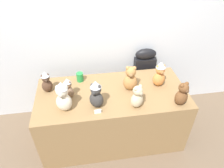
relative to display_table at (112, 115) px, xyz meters
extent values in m
plane|color=brown|center=(0.00, -0.25, -0.37)|extent=(10.00, 10.00, 0.00)
cube|color=silver|center=(0.00, 0.64, 0.93)|extent=(7.00, 0.08, 2.60)
cube|color=olive|center=(0.00, 0.00, 0.00)|extent=(1.70, 0.78, 0.74)
cube|color=black|center=(0.53, 0.52, 0.05)|extent=(0.28, 0.13, 0.83)
ellipsoid|color=black|center=(0.53, 0.52, 0.52)|extent=(0.28, 0.13, 0.15)
ellipsoid|color=#D17F3D|center=(0.56, 0.05, 0.46)|extent=(0.15, 0.13, 0.18)
sphere|color=#D17F3D|center=(0.56, 0.05, 0.59)|extent=(0.11, 0.11, 0.11)
sphere|color=#D17F3D|center=(0.52, 0.05, 0.63)|extent=(0.04, 0.04, 0.04)
sphere|color=#D17F3D|center=(0.59, 0.06, 0.63)|extent=(0.04, 0.04, 0.04)
sphere|color=#A06536|center=(0.56, 0.01, 0.58)|extent=(0.04, 0.04, 0.04)
cone|color=silver|center=(0.56, 0.05, 0.65)|extent=(0.11, 0.11, 0.07)
ellipsoid|color=#B27A42|center=(0.21, 0.03, 0.47)|extent=(0.18, 0.16, 0.19)
sphere|color=#B27A42|center=(0.21, 0.03, 0.61)|extent=(0.12, 0.12, 0.12)
sphere|color=#B27A42|center=(0.18, 0.04, 0.66)|extent=(0.04, 0.04, 0.04)
sphere|color=#B27A42|center=(0.25, 0.02, 0.66)|extent=(0.04, 0.04, 0.04)
sphere|color=olive|center=(0.20, -0.02, 0.60)|extent=(0.05, 0.05, 0.05)
ellipsoid|color=beige|center=(-0.51, -0.19, 0.47)|extent=(0.18, 0.17, 0.20)
sphere|color=beige|center=(-0.51, -0.19, 0.61)|extent=(0.12, 0.12, 0.12)
sphere|color=beige|center=(-0.55, -0.18, 0.66)|extent=(0.04, 0.04, 0.04)
sphere|color=beige|center=(-0.48, -0.20, 0.66)|extent=(0.04, 0.04, 0.04)
sphere|color=#ABA08A|center=(-0.53, -0.24, 0.60)|extent=(0.05, 0.05, 0.05)
cone|color=silver|center=(-0.51, -0.19, 0.68)|extent=(0.12, 0.12, 0.08)
ellipsoid|color=#383533|center=(-0.19, -0.19, 0.46)|extent=(0.19, 0.18, 0.18)
sphere|color=#383533|center=(-0.19, -0.19, 0.59)|extent=(0.11, 0.11, 0.11)
sphere|color=#383533|center=(-0.22, -0.17, 0.64)|extent=(0.04, 0.04, 0.04)
sphere|color=#383533|center=(-0.16, -0.21, 0.64)|extent=(0.04, 0.04, 0.04)
sphere|color=#32302E|center=(-0.21, -0.23, 0.58)|extent=(0.05, 0.05, 0.05)
cone|color=silver|center=(-0.19, -0.19, 0.66)|extent=(0.11, 0.11, 0.07)
ellipsoid|color=#CCB78E|center=(0.22, -0.26, 0.45)|extent=(0.18, 0.17, 0.17)
sphere|color=#CCB78E|center=(0.22, -0.26, 0.58)|extent=(0.10, 0.10, 0.10)
sphere|color=#CCB78E|center=(0.19, -0.27, 0.62)|extent=(0.04, 0.04, 0.04)
sphere|color=#CCB78E|center=(0.24, -0.24, 0.62)|extent=(0.04, 0.04, 0.04)
sphere|color=#9D8E71|center=(0.24, -0.29, 0.57)|extent=(0.04, 0.04, 0.04)
ellipsoid|color=#4C3323|center=(-0.71, 0.14, 0.44)|extent=(0.14, 0.13, 0.15)
sphere|color=#4C3323|center=(-0.71, 0.14, 0.55)|extent=(0.09, 0.09, 0.09)
sphere|color=#4C3323|center=(-0.74, 0.13, 0.59)|extent=(0.03, 0.03, 0.03)
sphere|color=#4C3323|center=(-0.69, 0.14, 0.59)|extent=(0.03, 0.03, 0.03)
sphere|color=#412E23|center=(-0.70, 0.10, 0.54)|extent=(0.04, 0.04, 0.04)
cone|color=silver|center=(-0.71, 0.14, 0.60)|extent=(0.09, 0.09, 0.06)
ellipsoid|color=brown|center=(0.68, -0.29, 0.46)|extent=(0.18, 0.16, 0.17)
sphere|color=brown|center=(0.68, -0.29, 0.58)|extent=(0.10, 0.10, 0.10)
sphere|color=brown|center=(0.65, -0.30, 0.63)|extent=(0.04, 0.04, 0.04)
sphere|color=brown|center=(0.71, -0.28, 0.63)|extent=(0.04, 0.04, 0.04)
sphere|color=brown|center=(0.70, -0.33, 0.58)|extent=(0.04, 0.04, 0.04)
ellipsoid|color=#7F6047|center=(-0.47, 0.00, 0.44)|extent=(0.14, 0.14, 0.14)
sphere|color=#7F6047|center=(-0.47, 0.00, 0.54)|extent=(0.08, 0.08, 0.08)
sphere|color=#7F6047|center=(-0.50, 0.01, 0.57)|extent=(0.03, 0.03, 0.03)
sphere|color=#7F6047|center=(-0.45, -0.01, 0.57)|extent=(0.03, 0.03, 0.03)
sphere|color=brown|center=(-0.49, -0.03, 0.53)|extent=(0.03, 0.03, 0.03)
cone|color=silver|center=(-0.47, 0.00, 0.59)|extent=(0.09, 0.09, 0.05)
cylinder|color=#238C3D|center=(-0.35, 0.28, 0.42)|extent=(0.08, 0.08, 0.11)
cube|color=white|center=(-0.19, -0.30, 0.39)|extent=(0.07, 0.01, 0.05)
camera|label=1|loc=(-0.27, -1.76, 1.88)|focal=33.12mm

